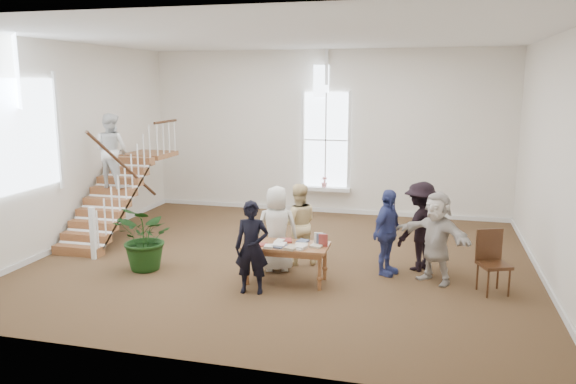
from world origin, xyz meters
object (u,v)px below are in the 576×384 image
(woman_cluster_c, at_px, (436,237))
(floor_plant, at_px, (147,238))
(side_chair, at_px, (492,257))
(library_table, at_px, (287,249))
(elderly_woman, at_px, (277,229))
(woman_cluster_b, at_px, (420,226))
(woman_cluster_a, at_px, (387,232))
(person_yellow, at_px, (298,224))
(police_officer, at_px, (252,247))

(woman_cluster_c, bearing_deg, floor_plant, -137.62)
(side_chair, bearing_deg, library_table, 164.65)
(side_chair, bearing_deg, elderly_woman, 155.19)
(library_table, relative_size, woman_cluster_b, 0.89)
(woman_cluster_a, relative_size, side_chair, 1.50)
(person_yellow, height_order, side_chair, person_yellow)
(elderly_woman, relative_size, person_yellow, 1.02)
(woman_cluster_b, relative_size, side_chair, 1.58)
(library_table, relative_size, police_officer, 0.95)
(woman_cluster_a, bearing_deg, woman_cluster_b, -30.90)
(police_officer, xyz_separation_m, person_yellow, (0.40, 1.75, 0.01))
(elderly_woman, bearing_deg, library_table, 104.69)
(elderly_woman, distance_m, woman_cluster_b, 2.79)
(woman_cluster_c, height_order, floor_plant, woman_cluster_c)
(person_yellow, height_order, woman_cluster_a, woman_cluster_a)
(library_table, distance_m, person_yellow, 1.13)
(library_table, height_order, woman_cluster_a, woman_cluster_a)
(library_table, bearing_deg, side_chair, 5.89)
(person_yellow, xyz_separation_m, woman_cluster_c, (2.69, -0.41, 0.03))
(person_yellow, bearing_deg, library_table, 73.57)
(police_officer, height_order, elderly_woman, elderly_woman)
(police_officer, bearing_deg, library_table, 46.75)
(police_officer, height_order, side_chair, police_officer)
(library_table, height_order, woman_cluster_c, woman_cluster_c)
(police_officer, bearing_deg, person_yellow, 69.71)
(library_table, distance_m, woman_cluster_a, 1.96)
(person_yellow, distance_m, floor_plant, 2.98)
(woman_cluster_c, bearing_deg, person_yellow, -153.75)
(library_table, distance_m, elderly_woman, 0.74)
(police_officer, relative_size, person_yellow, 0.99)
(woman_cluster_b, bearing_deg, woman_cluster_c, 63.37)
(library_table, distance_m, police_officer, 0.81)
(woman_cluster_c, xyz_separation_m, floor_plant, (-5.44, -0.72, -0.19))
(library_table, distance_m, woman_cluster_b, 2.70)
(woman_cluster_c, bearing_deg, library_table, -130.21)
(police_officer, distance_m, side_chair, 4.19)
(police_officer, bearing_deg, side_chair, 7.77)
(woman_cluster_a, xyz_separation_m, side_chair, (1.85, -0.45, -0.20))
(library_table, bearing_deg, police_officer, -127.18)
(elderly_woman, bearing_deg, police_officer, 69.20)
(library_table, relative_size, floor_plant, 1.18)
(person_yellow, distance_m, side_chair, 3.70)
(police_officer, relative_size, side_chair, 1.48)
(library_table, bearing_deg, elderly_woman, 119.57)
(elderly_woman, distance_m, side_chair, 3.95)
(woman_cluster_b, bearing_deg, woman_cluster_a, -14.53)
(woman_cluster_a, height_order, woman_cluster_b, woman_cluster_b)
(person_yellow, bearing_deg, floor_plant, 2.52)
(police_officer, distance_m, woman_cluster_b, 3.43)
(library_table, height_order, woman_cluster_b, woman_cluster_b)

